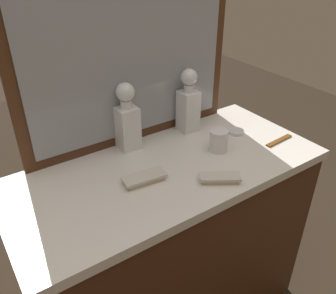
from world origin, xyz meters
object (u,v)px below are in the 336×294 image
object	(u,v)px
crystal_tumbler_front	(219,141)
crystal_decanter_center	(188,107)
crystal_decanter_far_right	(127,123)
tortoiseshell_comb	(279,141)
silver_brush_far_left	(220,178)
silver_brush_right	(144,178)
porcelain_dish	(236,132)

from	to	relation	value
crystal_tumbler_front	crystal_decanter_center	bearing A→B (deg)	89.43
crystal_decanter_far_right	tortoiseshell_comb	distance (m)	0.61
silver_brush_far_left	crystal_tumbler_front	bearing A→B (deg)	50.64
crystal_decanter_far_right	crystal_tumbler_front	world-z (taller)	crystal_decanter_far_right
crystal_decanter_center	silver_brush_far_left	xyz separation A→B (m)	(-0.13, -0.36, -0.09)
crystal_decanter_center	tortoiseshell_comb	distance (m)	0.39
crystal_decanter_far_right	silver_brush_right	size ratio (longest dim) A/B	1.74
crystal_tumbler_front	porcelain_dish	xyz separation A→B (m)	(0.15, 0.06, -0.03)
crystal_tumbler_front	silver_brush_right	bearing A→B (deg)	-177.44
tortoiseshell_comb	crystal_tumbler_front	bearing A→B (deg)	160.33
silver_brush_right	tortoiseshell_comb	size ratio (longest dim) A/B	1.05
crystal_decanter_far_right	crystal_decanter_center	xyz separation A→B (m)	(0.28, -0.01, 0.00)
crystal_decanter_center	tortoiseshell_comb	bearing A→B (deg)	-49.36
crystal_decanter_center	silver_brush_far_left	bearing A→B (deg)	-110.29
crystal_tumbler_front	porcelain_dish	size ratio (longest dim) A/B	1.28
crystal_decanter_far_right	tortoiseshell_comb	world-z (taller)	crystal_decanter_far_right
porcelain_dish	crystal_decanter_far_right	bearing A→B (deg)	160.36
silver_brush_far_left	porcelain_dish	world-z (taller)	silver_brush_far_left
crystal_decanter_center	silver_brush_far_left	size ratio (longest dim) A/B	1.88
crystal_decanter_center	crystal_tumbler_front	xyz separation A→B (m)	(-0.00, -0.20, -0.07)
silver_brush_far_left	porcelain_dish	xyz separation A→B (m)	(0.28, 0.22, -0.01)
silver_brush_far_left	crystal_decanter_center	bearing A→B (deg)	69.71
crystal_decanter_far_right	silver_brush_right	bearing A→B (deg)	-106.08
porcelain_dish	tortoiseshell_comb	bearing A→B (deg)	-57.19
crystal_decanter_far_right	silver_brush_far_left	xyz separation A→B (m)	(0.15, -0.37, -0.09)
silver_brush_far_left	silver_brush_right	size ratio (longest dim) A/B	0.94
porcelain_dish	tortoiseshell_comb	distance (m)	0.18
silver_brush_far_left	silver_brush_right	xyz separation A→B (m)	(-0.21, 0.14, 0.00)
porcelain_dish	silver_brush_far_left	bearing A→B (deg)	-142.34
crystal_tumbler_front	silver_brush_far_left	size ratio (longest dim) A/B	0.59
silver_brush_right	porcelain_dish	distance (m)	0.50
crystal_decanter_far_right	porcelain_dish	xyz separation A→B (m)	(0.43, -0.15, -0.10)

